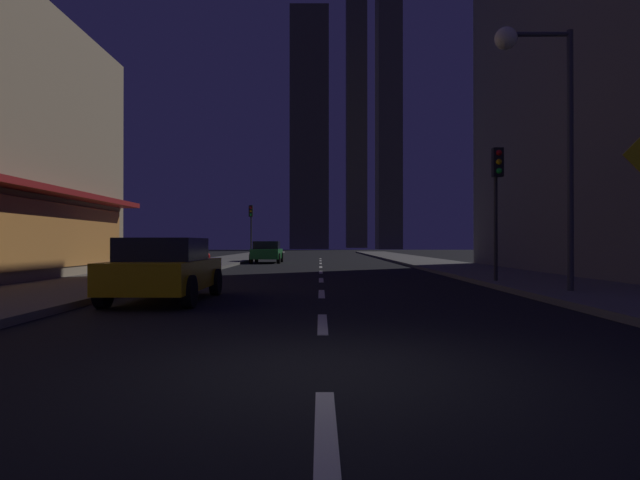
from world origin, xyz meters
TOP-DOWN VIEW (x-y plane):
  - ground_plane at (0.00, 32.00)m, footprint 78.00×136.00m
  - sidewalk_right at (7.00, 32.00)m, footprint 4.00×76.00m
  - sidewalk_left at (-7.00, 32.00)m, footprint 4.00×76.00m
  - lane_marking_center at (0.00, 18.80)m, footprint 0.16×43.80m
  - skyscraper_distant_tall at (-2.38, 113.75)m, footprint 8.51×5.90m
  - skyscraper_distant_mid at (10.03, 143.38)m, footprint 5.64×5.34m
  - skyscraper_distant_short at (14.75, 110.30)m, footprint 5.04×7.78m
  - car_parked_near at (-3.60, 6.68)m, footprint 1.98×4.24m
  - car_parked_far at (-3.60, 30.44)m, footprint 1.98×4.24m
  - fire_hydrant_far_left at (-5.90, 22.44)m, footprint 0.42×0.30m
  - traffic_light_near_right at (5.50, 11.16)m, footprint 0.32×0.48m
  - traffic_light_far_left at (-5.50, 36.84)m, footprint 0.32×0.48m
  - street_lamp_right at (5.38, 7.73)m, footprint 1.96×0.56m

SIDE VIEW (x-z plane):
  - ground_plane at x=0.00m, z-range -0.10..0.00m
  - lane_marking_center at x=0.00m, z-range 0.00..0.01m
  - sidewalk_right at x=7.00m, z-range 0.00..0.15m
  - sidewalk_left at x=-7.00m, z-range 0.00..0.15m
  - fire_hydrant_far_left at x=-5.90m, z-range 0.13..0.78m
  - car_parked_near at x=-3.60m, z-range 0.02..1.47m
  - car_parked_far at x=-3.60m, z-range 0.02..1.47m
  - traffic_light_near_right at x=5.50m, z-range 1.09..5.29m
  - traffic_light_far_left at x=-5.50m, z-range 1.09..5.29m
  - street_lamp_right at x=5.38m, z-range 1.78..8.36m
  - skyscraper_distant_tall at x=-2.38m, z-range 0.00..53.36m
  - skyscraper_distant_short at x=14.75m, z-range 0.00..58.20m
  - skyscraper_distant_mid at x=10.03m, z-range 0.00..73.77m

